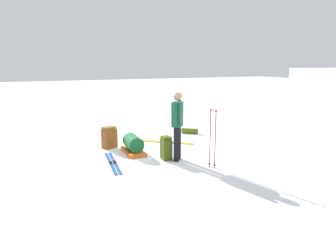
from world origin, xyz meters
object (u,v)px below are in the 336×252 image
(skier_standing, at_px, (177,122))
(backpack_bright, at_px, (109,138))
(ski_pair_far, at_px, (163,142))
(ski_pair_near, at_px, (113,163))
(gear_sled, at_px, (133,145))
(sleeping_mat_rolled, at_px, (190,131))
(backpack_large_dark, at_px, (166,148))
(ski_poles_planted_near, at_px, (213,136))

(skier_standing, relative_size, backpack_bright, 2.77)
(ski_pair_far, relative_size, backpack_bright, 2.52)
(ski_pair_near, xyz_separation_m, backpack_bright, (-1.41, 0.35, 0.29))
(gear_sled, bearing_deg, sleeping_mat_rolled, 118.82)
(backpack_large_dark, bearing_deg, ski_pair_near, -102.39)
(backpack_bright, bearing_deg, ski_pair_near, -13.98)
(backpack_bright, bearing_deg, sleeping_mat_rolled, 101.64)
(ski_pair_far, xyz_separation_m, backpack_bright, (-0.08, -1.64, 0.29))
(ski_pair_near, xyz_separation_m, ski_poles_planted_near, (1.32, 1.97, 0.73))
(skier_standing, xyz_separation_m, sleeping_mat_rolled, (-2.49, 1.84, -0.86))
(skier_standing, distance_m, backpack_large_dark, 0.73)
(ski_pair_far, xyz_separation_m, ski_poles_planted_near, (2.65, -0.02, 0.73))
(skier_standing, distance_m, backpack_bright, 2.30)
(ski_pair_far, xyz_separation_m, backpack_large_dark, (1.62, -0.69, 0.27))
(ski_pair_near, bearing_deg, backpack_large_dark, 77.61)
(ski_pair_near, height_order, ski_pair_far, same)
(gear_sled, bearing_deg, ski_pair_near, -51.57)
(skier_standing, bearing_deg, sleeping_mat_rolled, 143.58)
(skier_standing, distance_m, gear_sled, 1.50)
(ski_pair_far, height_order, gear_sled, gear_sled)
(ski_pair_near, distance_m, backpack_large_dark, 1.36)
(backpack_large_dark, relative_size, backpack_bright, 0.95)
(ski_pair_near, bearing_deg, gear_sled, 128.43)
(ski_pair_near, distance_m, gear_sled, 1.00)
(backpack_bright, bearing_deg, ski_poles_planted_near, 30.62)
(ski_pair_far, xyz_separation_m, sleeping_mat_rolled, (-0.70, 1.37, 0.08))
(ski_pair_near, relative_size, backpack_bright, 2.86)
(ski_poles_planted_near, bearing_deg, ski_pair_near, -123.79)
(gear_sled, distance_m, sleeping_mat_rolled, 2.97)
(backpack_large_dark, distance_m, sleeping_mat_rolled, 3.11)
(ski_poles_planted_near, distance_m, sleeping_mat_rolled, 3.69)
(ski_pair_far, height_order, sleeping_mat_rolled, sleeping_mat_rolled)
(skier_standing, relative_size, ski_pair_near, 0.97)
(backpack_bright, distance_m, gear_sled, 0.91)
(gear_sled, bearing_deg, backpack_bright, -153.13)
(ski_pair_far, relative_size, backpack_large_dark, 2.66)
(ski_poles_planted_near, xyz_separation_m, gear_sled, (-1.92, -1.21, -0.52))
(backpack_large_dark, relative_size, gear_sled, 0.54)
(ski_pair_far, distance_m, backpack_bright, 1.66)
(ski_pair_far, bearing_deg, sleeping_mat_rolled, 117.16)
(gear_sled, relative_size, sleeping_mat_rolled, 1.95)
(skier_standing, height_order, backpack_bright, skier_standing)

